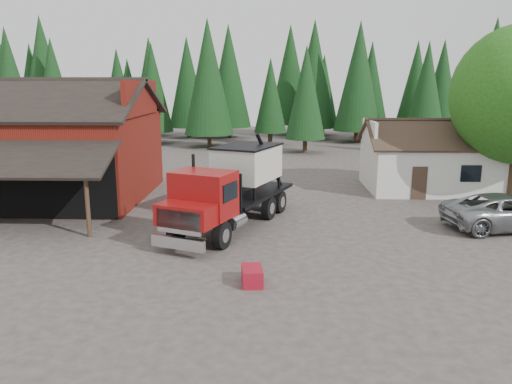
{
  "coord_description": "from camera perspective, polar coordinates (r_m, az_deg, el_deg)",
  "views": [
    {
      "loc": [
        2.65,
        -19.43,
        6.91
      ],
      "look_at": [
        1.95,
        3.64,
        1.8
      ],
      "focal_mm": 35.0,
      "sensor_mm": 36.0,
      "label": 1
    }
  ],
  "objects": [
    {
      "name": "near_pine_d",
      "position": [
        53.85,
        -5.49,
        12.95
      ],
      "size": [
        5.28,
        5.28,
        13.4
      ],
      "color": "#382619",
      "rests_on": "ground"
    },
    {
      "name": "near_pine_c",
      "position": [
        49.38,
        25.34,
        11.3
      ],
      "size": [
        4.84,
        4.84,
        12.4
      ],
      "color": "#382619",
      "rests_on": "ground"
    },
    {
      "name": "ground",
      "position": [
        20.79,
        -5.72,
        -6.99
      ],
      "size": [
        120.0,
        120.0,
        0.0
      ],
      "primitive_type": "plane",
      "color": "#403732",
      "rests_on": "ground"
    },
    {
      "name": "near_pine_a",
      "position": [
        53.46,
        -26.2,
        10.68
      ],
      "size": [
        4.4,
        4.4,
        11.4
      ],
      "color": "#382619",
      "rests_on": "ground"
    },
    {
      "name": "red_barn",
      "position": [
        32.63,
        -23.06,
        4.06
      ],
      "size": [
        12.8,
        13.63,
        7.18
      ],
      "color": "maroon",
      "rests_on": "ground"
    },
    {
      "name": "silver_car",
      "position": [
        26.69,
        26.87,
        -2.03
      ],
      "size": [
        6.45,
        3.73,
        1.69
      ],
      "primitive_type": "imported",
      "rotation": [
        0.0,
        0.0,
        1.73
      ],
      "color": "#929599",
      "rests_on": "ground"
    },
    {
      "name": "equip_box",
      "position": [
        17.61,
        -0.45,
        -9.56
      ],
      "size": [
        0.82,
        1.17,
        0.6
      ],
      "primitive_type": "cube",
      "rotation": [
        0.0,
        0.0,
        0.11
      ],
      "color": "maroon",
      "rests_on": "ground"
    },
    {
      "name": "feed_truck",
      "position": [
        24.03,
        -2.7,
        0.8
      ],
      "size": [
        6.1,
        9.96,
        4.39
      ],
      "rotation": [
        0.0,
        0.0,
        -0.39
      ],
      "color": "black",
      "rests_on": "ground"
    },
    {
      "name": "farmhouse",
      "position": [
        34.44,
        19.24,
        3.03
      ],
      "size": [
        8.6,
        6.42,
        4.65
      ],
      "color": "silver",
      "rests_on": "ground"
    },
    {
      "name": "conifer_backdrop",
      "position": [
        61.88,
        -0.72,
        6.07
      ],
      "size": [
        76.0,
        16.0,
        16.0
      ],
      "primitive_type": null,
      "color": "black",
      "rests_on": "ground"
    },
    {
      "name": "near_pine_b",
      "position": [
        49.56,
        5.73,
        11.24
      ],
      "size": [
        3.96,
        3.96,
        10.4
      ],
      "color": "#382619",
      "rests_on": "ground"
    }
  ]
}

